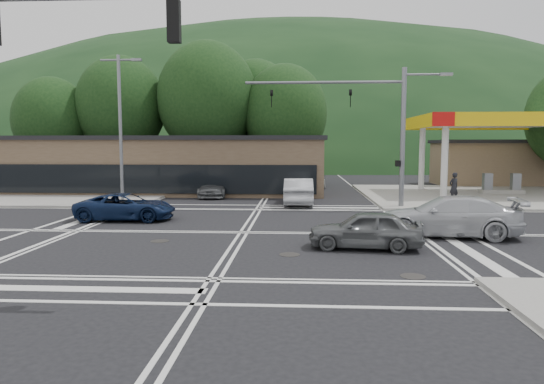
# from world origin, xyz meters

# --- Properties ---
(ground) EXTENTS (120.00, 120.00, 0.00)m
(ground) POSITION_xyz_m (0.00, 0.00, 0.00)
(ground) COLOR black
(ground) RESTS_ON ground
(sidewalk_ne) EXTENTS (16.00, 16.00, 0.15)m
(sidewalk_ne) POSITION_xyz_m (15.00, 15.00, 0.07)
(sidewalk_ne) COLOR gray
(sidewalk_ne) RESTS_ON ground
(sidewalk_nw) EXTENTS (16.00, 16.00, 0.15)m
(sidewalk_nw) POSITION_xyz_m (-15.00, 15.00, 0.07)
(sidewalk_nw) COLOR gray
(sidewalk_nw) RESTS_ON ground
(gas_station_canopy) EXTENTS (12.32, 8.34, 5.75)m
(gas_station_canopy) POSITION_xyz_m (16.99, 15.99, 5.04)
(gas_station_canopy) COLOR silver
(gas_station_canopy) RESTS_ON ground
(convenience_store) EXTENTS (10.00, 6.00, 3.80)m
(convenience_store) POSITION_xyz_m (20.00, 25.00, 1.90)
(convenience_store) COLOR #846B4F
(convenience_store) RESTS_ON ground
(commercial_row) EXTENTS (24.00, 8.00, 4.00)m
(commercial_row) POSITION_xyz_m (-8.00, 17.00, 2.00)
(commercial_row) COLOR brown
(commercial_row) RESTS_ON ground
(hill_north) EXTENTS (252.00, 126.00, 140.00)m
(hill_north) POSITION_xyz_m (0.00, 90.00, 0.00)
(hill_north) COLOR #173418
(hill_north) RESTS_ON ground
(tree_n_a) EXTENTS (8.00, 8.00, 11.75)m
(tree_n_a) POSITION_xyz_m (-14.00, 24.00, 7.14)
(tree_n_a) COLOR #382619
(tree_n_a) RESTS_ON ground
(tree_n_b) EXTENTS (9.00, 9.00, 12.98)m
(tree_n_b) POSITION_xyz_m (-6.00, 24.00, 7.79)
(tree_n_b) COLOR #382619
(tree_n_b) RESTS_ON ground
(tree_n_c) EXTENTS (7.60, 7.60, 10.87)m
(tree_n_c) POSITION_xyz_m (1.00, 24.00, 6.49)
(tree_n_c) COLOR #382619
(tree_n_c) RESTS_ON ground
(tree_n_d) EXTENTS (6.80, 6.80, 9.76)m
(tree_n_d) POSITION_xyz_m (-20.00, 23.00, 5.84)
(tree_n_d) COLOR #382619
(tree_n_d) RESTS_ON ground
(tree_n_e) EXTENTS (8.40, 8.40, 11.98)m
(tree_n_e) POSITION_xyz_m (-2.00, 28.00, 7.14)
(tree_n_e) COLOR #382619
(tree_n_e) RESTS_ON ground
(streetlight_nw) EXTENTS (2.50, 0.25, 9.00)m
(streetlight_nw) POSITION_xyz_m (-8.44, 9.00, 5.05)
(streetlight_nw) COLOR slate
(streetlight_nw) RESTS_ON ground
(signal_mast_ne) EXTENTS (11.65, 0.30, 8.00)m
(signal_mast_ne) POSITION_xyz_m (6.95, 8.20, 5.07)
(signal_mast_ne) COLOR slate
(signal_mast_ne) RESTS_ON ground
(car_blue_west) EXTENTS (4.80, 2.35, 1.31)m
(car_blue_west) POSITION_xyz_m (-6.11, 3.02, 0.66)
(car_blue_west) COLOR #0E1D3F
(car_blue_west) RESTS_ON ground
(car_grey_center) EXTENTS (4.13, 2.03, 1.36)m
(car_grey_center) POSITION_xyz_m (4.65, -2.87, 0.68)
(car_grey_center) COLOR #5A5D5F
(car_grey_center) RESTS_ON ground
(car_silver_east) EXTENTS (5.88, 3.16, 1.62)m
(car_silver_east) POSITION_xyz_m (8.28, -0.30, 0.81)
(car_silver_east) COLOR #B9BBC1
(car_silver_east) RESTS_ON ground
(car_queue_a) EXTENTS (1.75, 4.96, 1.63)m
(car_queue_a) POSITION_xyz_m (2.27, 9.67, 0.82)
(car_queue_a) COLOR #A5A8AC
(car_queue_a) RESTS_ON ground
(car_queue_b) EXTENTS (2.51, 5.05, 1.65)m
(car_queue_b) POSITION_xyz_m (3.36, 19.01, 0.83)
(car_queue_b) COLOR silver
(car_queue_b) RESTS_ON ground
(car_northbound) EXTENTS (2.16, 4.68, 1.33)m
(car_northbound) POSITION_xyz_m (-3.72, 13.81, 0.66)
(car_northbound) COLOR #595C5E
(car_northbound) RESTS_ON ground
(pedestrian) EXTENTS (0.78, 0.68, 1.81)m
(pedestrian) POSITION_xyz_m (11.91, 10.57, 1.05)
(pedestrian) COLOR black
(pedestrian) RESTS_ON sidewalk_ne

